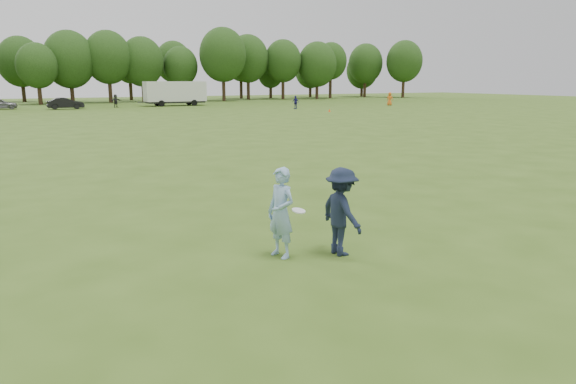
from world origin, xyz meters
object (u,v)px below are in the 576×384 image
(player_far_b, at_px, (295,102))
(player_far_c, at_px, (390,99))
(defender, at_px, (341,212))
(car_f, at_px, (65,103))
(thrower, at_px, (281,213))
(field_cone, at_px, (329,110))
(player_far_d, at_px, (116,101))
(cargo_trailer, at_px, (175,92))

(player_far_b, height_order, player_far_c, player_far_c)
(defender, xyz_separation_m, car_f, (-0.47, 58.55, -0.21))
(defender, xyz_separation_m, player_far_b, (23.95, 46.39, -0.10))
(thrower, distance_m, car_f, 58.13)
(player_far_b, distance_m, field_cone, 6.51)
(thrower, distance_m, player_far_b, 52.36)
(player_far_c, distance_m, player_far_d, 35.81)
(thrower, xyz_separation_m, player_far_d, (6.59, 59.27, -0.07))
(player_far_d, distance_m, cargo_trailer, 7.97)
(defender, distance_m, car_f, 58.55)
(player_far_b, bearing_deg, player_far_d, -151.14)
(player_far_b, distance_m, car_f, 27.28)
(player_far_b, bearing_deg, cargo_trailer, -168.64)
(player_far_d, bearing_deg, player_far_c, -50.46)
(player_far_c, relative_size, field_cone, 5.92)
(player_far_b, xyz_separation_m, cargo_trailer, (-10.63, 14.23, 0.99))
(player_far_d, distance_m, field_cone, 27.59)
(player_far_d, height_order, field_cone, player_far_d)
(field_cone, relative_size, cargo_trailer, 0.03)
(player_far_b, relative_size, car_f, 0.38)
(player_far_b, bearing_deg, car_f, -141.86)
(player_far_b, height_order, cargo_trailer, cargo_trailer)
(defender, relative_size, car_f, 0.43)
(car_f, xyz_separation_m, cargo_trailer, (13.80, 2.06, 1.10))
(defender, bearing_deg, car_f, -1.65)
(player_far_b, height_order, field_cone, player_far_b)
(player_far_b, distance_m, player_far_d, 22.78)
(car_f, bearing_deg, defender, 179.38)
(car_f, bearing_deg, thrower, 178.28)
(player_far_b, bearing_deg, defender, -52.70)
(cargo_trailer, bearing_deg, thrower, -103.50)
(player_far_d, bearing_deg, field_cone, -77.01)
(car_f, bearing_deg, cargo_trailer, -82.57)
(car_f, distance_m, cargo_trailer, 14.00)
(thrower, bearing_deg, player_far_d, 157.10)
(player_far_d, bearing_deg, car_f, 159.62)
(defender, distance_m, player_far_d, 59.95)
(player_far_b, xyz_separation_m, player_far_c, (15.34, 1.54, 0.11))
(thrower, bearing_deg, field_cone, 130.27)
(player_far_d, xyz_separation_m, cargo_trailer, (7.86, 0.92, 0.95))
(thrower, distance_m, cargo_trailer, 61.90)
(defender, relative_size, player_far_b, 1.13)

